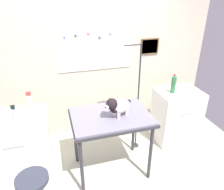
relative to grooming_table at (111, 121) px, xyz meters
The scene contains 11 objects.
ground 0.86m from the grooming_table, 89.71° to the right, with size 4.40×4.00×0.04m, color #B7B7A2.
rear_wall_panel 1.12m from the grooming_table, 89.70° to the left, with size 4.00×0.09×2.30m.
grooming_table is the anchor object (origin of this frame).
grooming_arm 0.63m from the grooming_table, 35.90° to the left, with size 0.30×0.11×1.67m.
dog 0.26m from the grooming_table, 41.36° to the right, with size 0.38×0.26×0.28m.
counter_left 1.29m from the grooming_table, 163.69° to the left, with size 0.80×0.58×0.87m.
cabinet_right 1.35m from the grooming_table, 17.79° to the left, with size 0.68×0.54×0.88m.
stool 1.12m from the grooming_table, 152.72° to the right, with size 0.33×0.33×0.63m.
spray_bottle_tall 1.16m from the grooming_table, 168.82° to the left, with size 0.05×0.05×0.22m.
conditioner_bottle 1.11m from the grooming_table, 152.64° to the left, with size 0.06×0.06×0.25m.
soda_bottle 1.18m from the grooming_table, 19.56° to the left, with size 0.07×0.07×0.30m.
Camera 1 is at (-0.63, -1.97, 2.30)m, focal length 34.13 mm.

